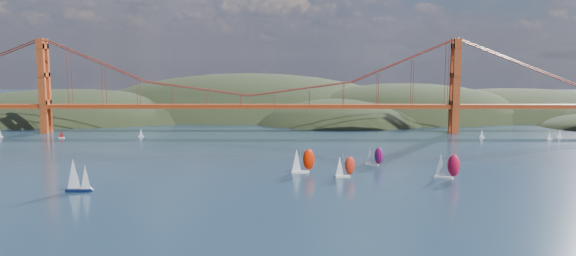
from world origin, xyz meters
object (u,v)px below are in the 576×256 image
at_px(racer_1, 344,166).
at_px(racer_2, 447,166).
at_px(racer_rwb, 374,156).
at_px(sloop_navy, 77,175).
at_px(racer_0, 302,160).

distance_m(racer_1, racer_2, 37.66).
xyz_separation_m(racer_2, racer_rwb, (-23.12, 25.03, -0.80)).
height_order(racer_1, racer_2, racer_2).
height_order(sloop_navy, racer_rwb, sloop_navy).
relative_size(racer_0, racer_1, 1.20).
height_order(racer_0, racer_2, racer_0).
height_order(racer_1, racer_rwb, racer_1).
height_order(sloop_navy, racer_2, sloop_navy).
xyz_separation_m(racer_0, racer_rwb, (30.06, 14.83, -0.87)).
distance_m(sloop_navy, racer_2, 130.74).
bearing_deg(racer_rwb, sloop_navy, -132.77).
bearing_deg(racer_0, racer_rwb, 16.92).
height_order(sloop_navy, racer_0, sloop_navy).
bearing_deg(racer_rwb, racer_2, -23.24).
bearing_deg(racer_1, racer_2, -16.61).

